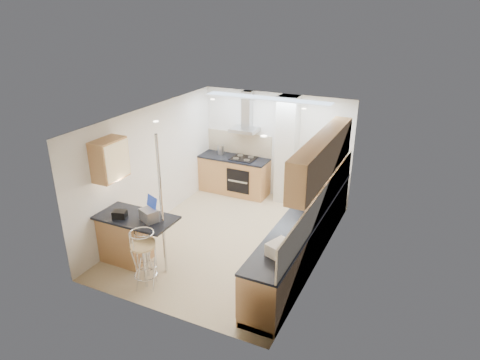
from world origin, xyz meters
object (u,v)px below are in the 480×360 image
at_px(laptop, 149,215).
at_px(bar_stool_near, 146,254).
at_px(microwave, 314,196).
at_px(bar_stool_end, 144,260).
at_px(bread_bin, 280,249).

distance_m(laptop, bar_stool_near, 0.66).
xyz_separation_m(microwave, bar_stool_end, (-2.09, -2.42, -0.54)).
bearing_deg(microwave, bar_stool_end, 157.76).
distance_m(laptop, bread_bin, 2.36).
bearing_deg(microwave, bar_stool_near, 152.47).
relative_size(microwave, bar_stool_end, 0.48).
distance_m(microwave, bar_stool_end, 3.24).
distance_m(bar_stool_near, bread_bin, 2.38).
bearing_deg(laptop, bar_stool_near, -51.80).
xyz_separation_m(bar_stool_end, bread_bin, (2.14, 0.50, 0.50)).
height_order(laptop, bread_bin, laptop).
bearing_deg(bar_stool_near, bar_stool_end, -52.36).
xyz_separation_m(microwave, bread_bin, (0.05, -1.92, -0.04)).
xyz_separation_m(laptop, bar_stool_near, (0.07, -0.25, -0.60)).
bearing_deg(bar_stool_end, bread_bin, -34.50).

